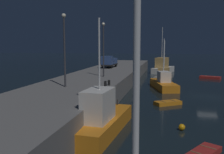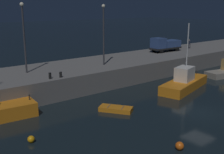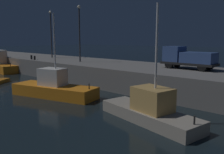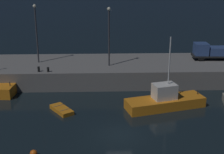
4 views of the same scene
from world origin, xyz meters
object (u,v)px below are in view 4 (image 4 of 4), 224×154
at_px(fishing_boat_orange, 165,100).
at_px(bollard_central, 48,70).
at_px(lamp_post_east, 109,32).
at_px(bollard_west, 39,69).
at_px(lamp_post_west, 36,29).
at_px(utility_truck, 212,51).
at_px(mooring_buoy_near, 34,153).
at_px(dinghy_orange_near, 62,110).

bearing_deg(fishing_boat_orange, bollard_central, 156.74).
bearing_deg(lamp_post_east, bollard_west, -164.68).
distance_m(fishing_boat_orange, bollard_central, 14.54).
bearing_deg(bollard_west, bollard_central, -6.21).
bearing_deg(lamp_post_east, lamp_post_west, 169.03).
bearing_deg(bollard_central, bollard_west, 173.79).
xyz_separation_m(utility_truck, bollard_central, (-21.62, -4.89, -0.88)).
distance_m(lamp_post_west, bollard_central, 6.31).
distance_m(bollard_west, bollard_central, 1.16).
relative_size(mooring_buoy_near, lamp_post_west, 0.08).
distance_m(dinghy_orange_near, bollard_west, 7.74).
bearing_deg(utility_truck, fishing_boat_orange, -128.33).
height_order(bollard_west, bollard_central, bollard_west).
relative_size(fishing_boat_orange, lamp_post_east, 1.20).
xyz_separation_m(fishing_boat_orange, lamp_post_west, (-15.19, 10.00, 6.01)).
xyz_separation_m(fishing_boat_orange, bollard_west, (-14.41, 5.82, 1.85)).
distance_m(fishing_boat_orange, mooring_buoy_near, 15.31).
distance_m(mooring_buoy_near, lamp_post_west, 20.46).
relative_size(mooring_buoy_near, bollard_west, 0.93).
bearing_deg(mooring_buoy_near, bollard_central, 93.86).
xyz_separation_m(lamp_post_east, utility_truck, (14.16, 2.40, -3.21)).
height_order(fishing_boat_orange, mooring_buoy_near, fishing_boat_orange).
bearing_deg(utility_truck, bollard_west, -168.19).
relative_size(fishing_boat_orange, lamp_post_west, 1.17).
relative_size(mooring_buoy_near, lamp_post_east, 0.08).
bearing_deg(utility_truck, lamp_post_east, -170.38).
relative_size(lamp_post_west, utility_truck, 1.35).
bearing_deg(lamp_post_west, bollard_central, -65.87).
bearing_deg(dinghy_orange_near, mooring_buoy_near, -98.36).
height_order(fishing_boat_orange, lamp_post_east, lamp_post_east).
xyz_separation_m(fishing_boat_orange, dinghy_orange_near, (-11.01, -0.67, -0.63)).
xyz_separation_m(mooring_buoy_near, utility_truck, (20.62, 19.74, 3.25)).
bearing_deg(lamp_post_east, bollard_central, -161.59).
distance_m(dinghy_orange_near, mooring_buoy_near, 8.58).
height_order(dinghy_orange_near, lamp_post_west, lamp_post_west).
bearing_deg(lamp_post_west, fishing_boat_orange, -33.38).
bearing_deg(lamp_post_west, dinghy_orange_near, -68.63).
xyz_separation_m(lamp_post_east, bollard_west, (-8.62, -2.36, -4.06)).
bearing_deg(utility_truck, dinghy_orange_near, -149.85).
xyz_separation_m(dinghy_orange_near, bollard_west, (-3.40, 6.50, 2.48)).
relative_size(mooring_buoy_near, utility_truck, 0.10).
bearing_deg(dinghy_orange_near, lamp_post_west, 111.37).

